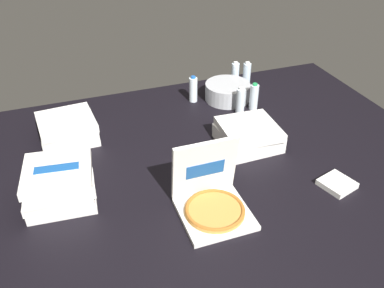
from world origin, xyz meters
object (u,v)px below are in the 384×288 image
pizza_stack_right_mid (60,184)px  water_bottle_4 (254,97)px  ice_bucket (227,92)px  napkin_pile (337,184)px  water_bottle_1 (193,89)px  pizza_stack_left_near (248,135)px  water_bottle_0 (240,101)px  water_bottle_3 (235,74)px  water_bottle_2 (247,74)px  open_pizza_box (212,199)px  pizza_stack_right_near (68,128)px

pizza_stack_right_mid → water_bottle_4: size_ratio=1.94×
ice_bucket → napkin_pile: size_ratio=2.04×
water_bottle_1 → water_bottle_4: size_ratio=1.00×
pizza_stack_left_near → water_bottle_4: size_ratio=1.83×
water_bottle_0 → water_bottle_1: size_ratio=1.00×
water_bottle_3 → napkin_pile: size_ratio=1.22×
ice_bucket → water_bottle_2: size_ratio=1.67×
open_pizza_box → water_bottle_2: size_ratio=1.83×
napkin_pile → pizza_stack_left_near: bearing=117.4°
pizza_stack_right_near → ice_bucket: 1.25m
open_pizza_box → pizza_stack_left_near: size_ratio=1.00×
open_pizza_box → ice_bucket: open_pizza_box is taller
water_bottle_4 → water_bottle_3: bearing=84.9°
open_pizza_box → pizza_stack_right_near: size_ratio=1.00×
water_bottle_0 → water_bottle_4: bearing=10.9°
pizza_stack_right_near → pizza_stack_left_near: (1.11, -0.49, 0.00)m
water_bottle_1 → napkin_pile: size_ratio=1.22×
ice_bucket → napkin_pile: ice_bucket is taller
ice_bucket → water_bottle_3: (0.16, 0.21, 0.03)m
water_bottle_0 → water_bottle_3: 0.47m
pizza_stack_right_mid → water_bottle_2: (1.60, 0.94, 0.00)m
ice_bucket → water_bottle_4: size_ratio=1.67×
open_pizza_box → water_bottle_3: 1.56m
pizza_stack_right_near → napkin_pile: (1.41, -1.06, -0.06)m
napkin_pile → water_bottle_1: bearing=108.6°
water_bottle_1 → water_bottle_4: 0.48m
pizza_stack_right_near → water_bottle_2: 1.53m
napkin_pile → water_bottle_0: bearing=99.4°
ice_bucket → water_bottle_3: bearing=52.7°
pizza_stack_right_mid → ice_bucket: (1.35, 0.77, -0.03)m
pizza_stack_right_near → water_bottle_3: 1.45m
pizza_stack_left_near → open_pizza_box: bearing=-132.6°
pizza_stack_left_near → napkin_pile: 0.64m
open_pizza_box → pizza_stack_right_near: bearing=123.0°
water_bottle_0 → water_bottle_1: same height
open_pizza_box → napkin_pile: size_ratio=2.24×
water_bottle_1 → water_bottle_3: same height
water_bottle_3 → pizza_stack_right_near: bearing=-165.6°
pizza_stack_right_near → pizza_stack_right_mid: (-0.10, -0.62, 0.03)m
water_bottle_1 → water_bottle_3: (0.43, 0.15, 0.00)m
pizza_stack_left_near → ice_bucket: (0.13, 0.64, -0.01)m
water_bottle_3 → water_bottle_4: bearing=-95.1°
water_bottle_1 → open_pizza_box: bearing=-105.5°
pizza_stack_right_mid → open_pizza_box: bearing=-26.8°
water_bottle_2 → water_bottle_3: 0.10m
water_bottle_1 → water_bottle_3: bearing=18.9°
water_bottle_4 → napkin_pile: water_bottle_4 is taller
open_pizza_box → napkin_pile: open_pizza_box is taller
pizza_stack_right_near → water_bottle_0: water_bottle_0 is taller
ice_bucket → water_bottle_1: 0.28m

